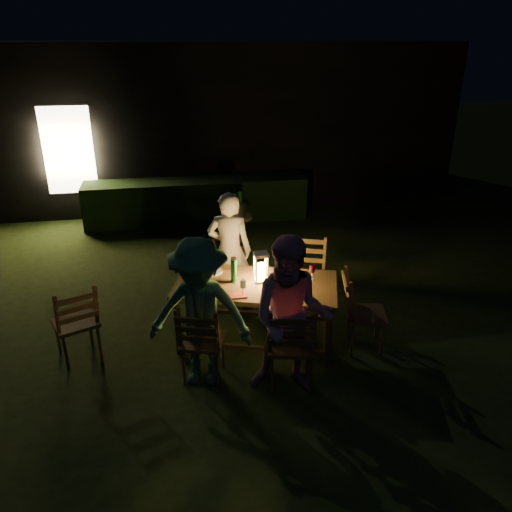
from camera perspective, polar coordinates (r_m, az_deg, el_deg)
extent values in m
plane|color=black|center=(6.51, 0.26, -6.56)|extent=(40.00, 40.00, 0.00)
cube|color=black|center=(11.89, -5.45, 15.54)|extent=(10.00, 4.00, 3.20)
cube|color=#FFE5B2|center=(10.08, -20.63, 11.22)|extent=(0.90, 0.06, 1.60)
cube|color=black|center=(9.73, -6.76, 6.36)|extent=(4.20, 0.70, 0.80)
cube|color=#543B1C|center=(5.63, -0.01, -3.39)|extent=(1.99, 1.41, 0.06)
cube|color=#543B1C|center=(5.66, -8.88, -8.07)|extent=(0.07, 0.07, 0.66)
cube|color=#543B1C|center=(6.28, -7.06, -4.55)|extent=(0.07, 0.07, 0.66)
cube|color=#543B1C|center=(5.47, 8.18, -9.27)|extent=(0.07, 0.07, 0.66)
cube|color=#543B1C|center=(6.10, 8.17, -5.49)|extent=(0.07, 0.07, 0.66)
cube|color=#543B1C|center=(5.21, -6.08, -9.65)|extent=(0.53, 0.51, 0.04)
cube|color=#543B1C|center=(4.92, -6.69, -8.19)|extent=(0.45, 0.26, 0.50)
cube|color=#543B1C|center=(5.08, 4.00, -10.12)|extent=(0.54, 0.52, 0.04)
cube|color=#543B1C|center=(4.76, 4.16, -8.55)|extent=(0.48, 0.25, 0.53)
cube|color=#543B1C|center=(6.48, -3.10, -2.34)|extent=(0.52, 0.50, 0.04)
cube|color=#543B1C|center=(6.53, -2.97, 0.53)|extent=(0.45, 0.24, 0.51)
cube|color=#543B1C|center=(6.38, 5.78, -2.76)|extent=(0.56, 0.55, 0.04)
cube|color=#543B1C|center=(6.44, 6.03, 0.22)|extent=(0.46, 0.30, 0.52)
cube|color=#543B1C|center=(5.76, 12.51, -6.51)|extent=(0.50, 0.51, 0.04)
cube|color=#543B1C|center=(5.59, 10.87, -4.07)|extent=(0.24, 0.45, 0.51)
cube|color=#543B1C|center=(5.80, -19.93, -7.18)|extent=(0.56, 0.55, 0.04)
cube|color=#543B1C|center=(5.50, -19.84, -5.57)|extent=(0.46, 0.30, 0.51)
imported|color=beige|center=(6.40, -3.05, 0.64)|extent=(0.65, 0.53, 1.55)
imported|color=#B97F94|center=(4.83, 4.06, -7.04)|extent=(0.95, 0.84, 1.65)
imported|color=#3A744B|center=(4.96, -6.44, -6.58)|extent=(1.16, 0.88, 1.59)
cube|color=white|center=(5.65, 0.56, -2.79)|extent=(0.15, 0.15, 0.03)
cube|color=white|center=(5.51, 0.58, 0.19)|extent=(0.16, 0.16, 0.03)
cylinder|color=#FF9E3F|center=(5.60, 0.57, -1.74)|extent=(0.09, 0.09, 0.18)
cylinder|color=white|center=(5.89, -5.04, -1.77)|extent=(0.25, 0.25, 0.01)
cylinder|color=white|center=(5.51, -6.00, -3.73)|extent=(0.25, 0.25, 0.01)
cylinder|color=white|center=(5.77, 4.71, -2.33)|extent=(0.25, 0.25, 0.01)
cylinder|color=white|center=(5.38, 4.46, -4.38)|extent=(0.25, 0.25, 0.01)
cylinder|color=#0F471E|center=(5.59, -2.55, -1.69)|extent=(0.07, 0.07, 0.28)
cube|color=red|center=(5.35, -2.05, -4.51)|extent=(0.18, 0.14, 0.01)
cube|color=red|center=(5.31, 5.49, -4.86)|extent=(0.18, 0.14, 0.01)
cube|color=black|center=(5.46, -6.90, -4.10)|extent=(0.14, 0.07, 0.01)
cylinder|color=olive|center=(8.11, -2.11, 4.47)|extent=(0.46, 0.46, 0.04)
cylinder|color=olive|center=(8.22, -2.08, 2.48)|extent=(0.05, 0.05, 0.61)
cylinder|color=#A5A8AD|center=(8.07, -2.12, 5.33)|extent=(0.30, 0.30, 0.22)
cylinder|color=#0F471E|center=(8.01, -2.44, 5.55)|extent=(0.07, 0.07, 0.32)
cylinder|color=#0F471E|center=(8.10, -1.82, 5.77)|extent=(0.07, 0.07, 0.32)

